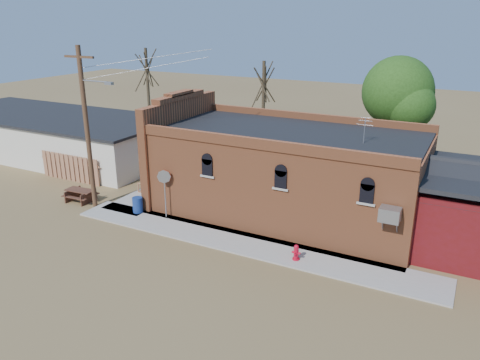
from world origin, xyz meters
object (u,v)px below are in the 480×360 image
at_px(fire_hydrant, 296,252).
at_px(picnic_table, 80,194).
at_px(utility_pole, 87,125).
at_px(brick_bar, 282,172).
at_px(stop_sign, 164,181).
at_px(trash_barrel, 138,205).

bearing_deg(fire_hydrant, picnic_table, 169.88).
height_order(utility_pole, picnic_table, utility_pole).
height_order(fire_hydrant, picnic_table, fire_hydrant).
relative_size(brick_bar, fire_hydrant, 22.34).
bearing_deg(brick_bar, stop_sign, -143.11).
bearing_deg(utility_pole, stop_sign, 5.45).
xyz_separation_m(utility_pole, fire_hydrant, (12.59, -0.71, -4.33)).
bearing_deg(brick_bar, utility_pole, -156.31).
relative_size(brick_bar, stop_sign, 6.06).
bearing_deg(stop_sign, picnic_table, 175.69).
distance_m(fire_hydrant, trash_barrel, 9.80).
bearing_deg(stop_sign, utility_pole, 178.79).
bearing_deg(trash_barrel, stop_sign, 4.56).
relative_size(utility_pole, picnic_table, 4.94).
height_order(stop_sign, picnic_table, stop_sign).
relative_size(brick_bar, utility_pole, 1.82).
height_order(stop_sign, trash_barrel, stop_sign).
xyz_separation_m(stop_sign, trash_barrel, (-1.81, -0.14, -1.64)).
distance_m(stop_sign, trash_barrel, 2.45).
xyz_separation_m(utility_pole, picnic_table, (-1.36, 0.20, -4.30)).
bearing_deg(fire_hydrant, stop_sign, 165.32).
bearing_deg(brick_bar, picnic_table, -159.81).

